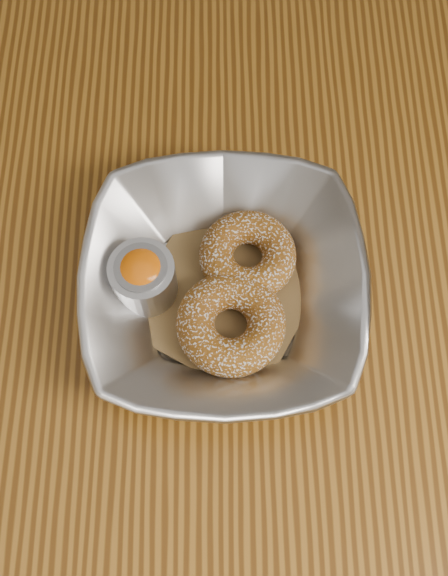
{
  "coord_description": "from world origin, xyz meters",
  "views": [
    {
      "loc": [
        -0.1,
        -0.19,
        1.33
      ],
      "look_at": [
        -0.1,
        0.03,
        0.78
      ],
      "focal_mm": 42.0,
      "sensor_mm": 36.0,
      "label": 1
    }
  ],
  "objects_px": {
    "ramekin": "(143,277)",
    "serving_bowl": "(224,288)",
    "table": "(322,356)",
    "donut_back": "(248,255)",
    "donut_front": "(231,324)"
  },
  "relations": [
    {
      "from": "table",
      "to": "donut_front",
      "type": "relative_size",
      "value": 12.55
    },
    {
      "from": "donut_back",
      "to": "ramekin",
      "type": "height_order",
      "value": "ramekin"
    },
    {
      "from": "donut_back",
      "to": "table",
      "type": "bearing_deg",
      "value": -36.4
    },
    {
      "from": "donut_back",
      "to": "donut_front",
      "type": "xyz_separation_m",
      "value": [
        -0.02,
        -0.07,
        0.0
      ]
    },
    {
      "from": "ramekin",
      "to": "serving_bowl",
      "type": "bearing_deg",
      "value": -6.83
    },
    {
      "from": "table",
      "to": "donut_back",
      "type": "distance_m",
      "value": 0.16
    },
    {
      "from": "donut_front",
      "to": "table",
      "type": "bearing_deg",
      "value": 3.47
    },
    {
      "from": "donut_back",
      "to": "donut_front",
      "type": "height_order",
      "value": "donut_front"
    },
    {
      "from": "donut_back",
      "to": "ramekin",
      "type": "relative_size",
      "value": 1.52
    },
    {
      "from": "table",
      "to": "donut_back",
      "type": "bearing_deg",
      "value": 143.6
    },
    {
      "from": "table",
      "to": "donut_back",
      "type": "height_order",
      "value": "donut_back"
    },
    {
      "from": "serving_bowl",
      "to": "donut_front",
      "type": "xyz_separation_m",
      "value": [
        0.01,
        -0.03,
        -0.0
      ]
    },
    {
      "from": "table",
      "to": "serving_bowl",
      "type": "bearing_deg",
      "value": 165.66
    },
    {
      "from": "donut_front",
      "to": "donut_back",
      "type": "bearing_deg",
      "value": 76.25
    },
    {
      "from": "donut_back",
      "to": "donut_front",
      "type": "relative_size",
      "value": 0.92
    }
  ]
}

